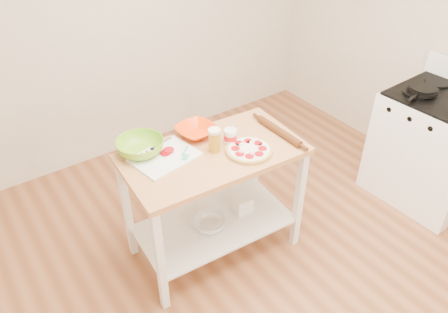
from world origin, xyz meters
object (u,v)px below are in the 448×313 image
skillet (422,90)px  cutting_board (164,157)px  prep_island (214,181)px  shelf_glass_bowl (210,223)px  gas_stove (432,148)px  yogurt_tub (230,137)px  spatula (185,153)px  orange_bowl (196,131)px  beer_pint (214,140)px  rolling_pin (279,131)px  knife (152,149)px  pizza (249,150)px  green_bowl (140,147)px  shelf_bin (242,204)px

skillet → cutting_board: size_ratio=0.83×
prep_island → shelf_glass_bowl: 0.36m
gas_stove → yogurt_tub: (-1.71, 0.52, 0.48)m
yogurt_tub → shelf_glass_bowl: size_ratio=0.79×
gas_stove → spatula: bearing=161.9°
orange_bowl → beer_pint: bearing=-90.8°
rolling_pin → knife: bearing=158.2°
gas_stove → pizza: (-1.67, 0.37, 0.44)m
cutting_board → beer_pint: (0.31, -0.12, 0.07)m
spatula → shelf_glass_bowl: (0.12, -0.09, -0.62)m
beer_pint → rolling_pin: size_ratio=0.39×
rolling_pin → shelf_glass_bowl: size_ratio=1.78×
cutting_board → beer_pint: 0.34m
green_bowl → beer_pint: beer_pint is taller
cutting_board → orange_bowl: (0.31, 0.11, 0.02)m
knife → spatula: bearing=-62.0°
green_bowl → yogurt_tub: size_ratio=1.65×
pizza → beer_pint: bearing=140.4°
shelf_bin → prep_island: bearing=178.0°
green_bowl → prep_island: bearing=-33.5°
skillet → pizza: 1.56m
orange_bowl → cutting_board: bearing=-160.9°
yogurt_tub → pizza: bearing=-76.1°
gas_stove → shelf_bin: 1.69m
gas_stove → cutting_board: (-2.15, 0.63, 0.43)m
prep_island → pizza: (0.19, -0.14, 0.27)m
cutting_board → yogurt_tub: 0.46m
beer_pint → yogurt_tub: 0.14m
spatula → shelf_glass_bowl: bearing=-76.2°
pizza → rolling_pin: rolling_pin is taller
pizza → knife: size_ratio=1.16×
pizza → skillet: bearing=-7.5°
rolling_pin → gas_stove: bearing=-16.9°
pizza → yogurt_tub: bearing=103.9°
rolling_pin → shelf_glass_bowl: (-0.54, 0.07, -0.63)m
green_bowl → beer_pint: 0.48m
yogurt_tub → cutting_board: bearing=166.0°
beer_pint → skillet: bearing=-11.4°
orange_bowl → rolling_pin: (0.47, -0.32, -0.01)m
beer_pint → shelf_glass_bowl: bearing=-160.5°
green_bowl → cutting_board: bearing=-53.6°
spatula → green_bowl: green_bowl is taller
prep_island → spatula: size_ratio=9.31×
prep_island → spatula: (-0.17, 0.07, 0.27)m
shelf_bin → cutting_board: bearing=165.9°
cutting_board → orange_bowl: bearing=9.3°
spatula → green_bowl: bearing=100.1°
prep_island → skillet: bearing=-11.1°
beer_pint → shelf_glass_bowl: beer_pint is taller
prep_island → beer_pint: bearing=18.1°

